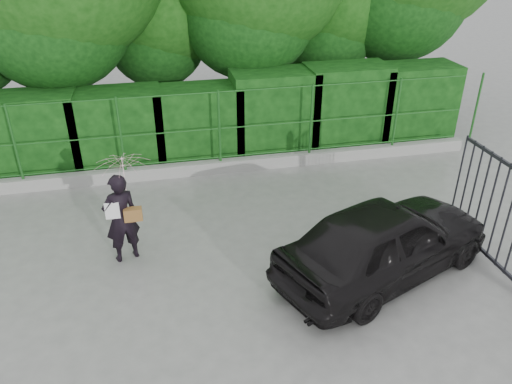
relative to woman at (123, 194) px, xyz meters
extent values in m
plane|color=gray|center=(1.78, -1.32, -1.34)|extent=(80.00, 80.00, 0.00)
cube|color=#9E9E99|center=(1.78, 3.18, -1.19)|extent=(14.00, 0.25, 0.30)
cylinder|color=#1B551B|center=(-2.42, 3.18, -0.14)|extent=(0.06, 0.06, 1.80)
cylinder|color=#1B551B|center=(-0.12, 3.18, -0.14)|extent=(0.06, 0.06, 1.80)
cylinder|color=#1B551B|center=(2.18, 3.18, -0.14)|extent=(0.06, 0.06, 1.80)
cylinder|color=#1B551B|center=(4.48, 3.18, -0.14)|extent=(0.06, 0.06, 1.80)
cylinder|color=#1B551B|center=(6.78, 3.18, -0.14)|extent=(0.06, 0.06, 1.80)
cylinder|color=#1B551B|center=(9.08, 3.18, -0.14)|extent=(0.06, 0.06, 1.80)
cylinder|color=#1B551B|center=(1.78, 3.18, -0.94)|extent=(13.60, 0.03, 0.03)
cylinder|color=#1B551B|center=(1.78, 3.18, -0.19)|extent=(13.60, 0.03, 0.03)
cylinder|color=#1B551B|center=(1.78, 3.18, 0.71)|extent=(13.60, 0.03, 0.03)
cube|color=black|center=(-2.22, 4.18, -0.34)|extent=(2.20, 1.20, 1.99)
cube|color=black|center=(-0.22, 4.18, -0.36)|extent=(2.20, 1.20, 1.95)
cube|color=black|center=(1.78, 4.18, -0.39)|extent=(2.20, 1.20, 1.90)
cube|color=black|center=(3.78, 4.18, -0.25)|extent=(2.20, 1.20, 2.18)
cube|color=black|center=(5.78, 4.18, -0.22)|extent=(2.20, 1.20, 2.23)
cube|color=black|center=(7.78, 4.18, -0.27)|extent=(2.20, 1.20, 2.13)
cylinder|color=black|center=(-1.22, 5.88, 0.91)|extent=(0.36, 0.36, 4.50)
cylinder|color=black|center=(1.28, 7.18, 0.29)|extent=(0.36, 0.36, 3.25)
sphere|color=#14470F|center=(1.28, 7.18, 2.24)|extent=(3.90, 3.90, 3.90)
cylinder|color=black|center=(3.78, 6.18, 0.79)|extent=(0.36, 0.36, 4.25)
cylinder|color=black|center=(6.28, 6.88, 0.41)|extent=(0.36, 0.36, 3.50)
cylinder|color=black|center=(8.28, 6.48, 1.04)|extent=(0.36, 0.36, 4.75)
cube|color=#25252C|center=(6.38, -1.37, -1.19)|extent=(0.05, 2.00, 0.06)
cube|color=#25252C|center=(6.38, -1.37, 0.61)|extent=(0.05, 2.00, 0.06)
cylinder|color=#25252C|center=(6.38, -1.82, -0.29)|extent=(0.04, 0.04, 1.90)
cylinder|color=#25252C|center=(6.38, -1.57, -0.29)|extent=(0.04, 0.04, 1.90)
cylinder|color=#25252C|center=(6.38, -1.32, -0.29)|extent=(0.04, 0.04, 1.90)
cylinder|color=#25252C|center=(6.38, -1.07, -0.29)|extent=(0.04, 0.04, 1.90)
cylinder|color=#25252C|center=(6.38, -0.82, -0.29)|extent=(0.04, 0.04, 1.90)
cylinder|color=#25252C|center=(6.38, -0.57, -0.29)|extent=(0.04, 0.04, 1.90)
cylinder|color=#25252C|center=(6.38, -0.32, -0.29)|extent=(0.04, 0.04, 1.90)
imported|color=black|center=(-0.10, -0.03, -0.47)|extent=(0.73, 0.60, 1.73)
imported|color=#FCCCD6|center=(0.05, 0.02, 0.27)|extent=(0.95, 0.97, 0.88)
cube|color=brown|center=(0.12, -0.11, -0.37)|extent=(0.32, 0.15, 0.24)
cube|color=white|center=(-0.22, -0.15, -0.24)|extent=(0.25, 0.02, 0.32)
imported|color=black|center=(4.33, -1.47, -0.63)|extent=(4.47, 3.11, 1.41)
camera|label=1|loc=(0.63, -7.96, 4.21)|focal=35.00mm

